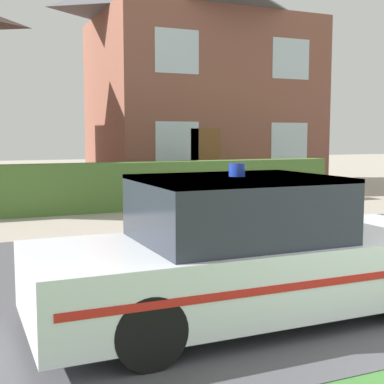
{
  "coord_description": "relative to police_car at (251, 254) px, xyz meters",
  "views": [
    {
      "loc": [
        -4.09,
        -2.18,
        1.89
      ],
      "look_at": [
        -0.94,
        5.08,
        1.05
      ],
      "focal_mm": 50.0,
      "sensor_mm": 36.0,
      "label": 1
    }
  ],
  "objects": [
    {
      "name": "garden_hedge",
      "position": [
        0.06,
        8.27,
        -0.08
      ],
      "size": [
        13.96,
        0.56,
        1.22
      ],
      "primitive_type": "cube",
      "color": "#4C7233",
      "rests_on": "ground"
    },
    {
      "name": "house_right",
      "position": [
        5.35,
        12.99,
        3.44
      ],
      "size": [
        7.64,
        5.61,
        8.09
      ],
      "color": "brown",
      "rests_on": "ground"
    },
    {
      "name": "police_car",
      "position": [
        0.0,
        0.0,
        0.0
      ],
      "size": [
        4.6,
        1.7,
        1.6
      ],
      "rotation": [
        0.0,
        0.0,
        0.0
      ],
      "color": "black",
      "rests_on": "road_strip"
    },
    {
      "name": "road_strip",
      "position": [
        1.4,
        1.82,
        -0.68
      ],
      "size": [
        28.0,
        6.66,
        0.01
      ],
      "primitive_type": "cube",
      "color": "#4C4C51",
      "rests_on": "ground"
    }
  ]
}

